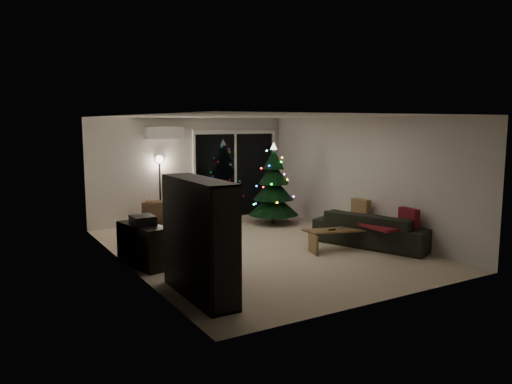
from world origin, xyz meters
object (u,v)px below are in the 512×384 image
media_cabinet (144,245)px  coffee_table (338,239)px  armchair (162,214)px  christmas_tree (274,183)px  sofa (373,229)px  bookshelf (185,240)px

media_cabinet → coffee_table: 3.60m
armchair → christmas_tree: size_ratio=0.42×
sofa → christmas_tree: bearing=-10.5°
media_cabinet → armchair: armchair is taller
armchair → media_cabinet: bearing=87.3°
bookshelf → media_cabinet: bookshelf is taller
sofa → coffee_table: 0.81m
media_cabinet → christmas_tree: 4.27m
armchair → christmas_tree: bearing=-169.5°
christmas_tree → media_cabinet: bearing=-153.4°
media_cabinet → armchair: size_ratio=1.40×
armchair → sofa: (3.09, -3.39, -0.04)m
armchair → bookshelf: bearing=97.6°
bookshelf → sofa: 4.43m
bookshelf → christmas_tree: size_ratio=0.85×
sofa → coffee_table: bearing=60.9°
coffee_table → sofa: bearing=8.5°
sofa → coffee_table: (-0.79, 0.11, -0.14)m
media_cabinet → coffee_table: size_ratio=0.92×
bookshelf → armchair: bearing=82.0°
media_cabinet → armchair: bearing=53.4°
bookshelf → armchair: bookshelf is taller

